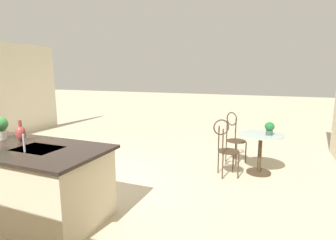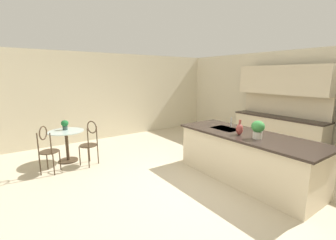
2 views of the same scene
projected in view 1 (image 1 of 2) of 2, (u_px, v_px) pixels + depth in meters
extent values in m
plane|color=beige|center=(75.00, 188.00, 4.27)|extent=(40.00, 40.00, 0.00)
cube|color=beige|center=(10.00, 179.00, 3.53)|extent=(2.70, 0.96, 0.88)
cube|color=#2D231E|center=(7.00, 145.00, 3.45)|extent=(2.80, 1.06, 0.04)
cube|color=#B2B5BA|center=(38.00, 150.00, 3.25)|extent=(0.56, 0.40, 0.03)
cylinder|color=#3D2D1E|center=(259.00, 172.00, 4.91)|extent=(0.44, 0.44, 0.03)
cylinder|color=#3D2D1E|center=(260.00, 153.00, 4.84)|extent=(0.07, 0.07, 0.69)
cylinder|color=#B2C6C1|center=(261.00, 135.00, 4.78)|extent=(0.80, 0.80, 0.01)
cylinder|color=#3D2D1E|center=(246.00, 153.00, 5.41)|extent=(0.03, 0.03, 0.45)
cylinder|color=#3D2D1E|center=(236.00, 155.00, 5.26)|extent=(0.03, 0.03, 0.45)
cylinder|color=#3D2D1E|center=(235.00, 149.00, 5.65)|extent=(0.03, 0.03, 0.45)
cylinder|color=#3D2D1E|center=(226.00, 151.00, 5.50)|extent=(0.03, 0.03, 0.45)
cylinder|color=#3D2D1E|center=(236.00, 141.00, 5.41)|extent=(0.53, 0.53, 0.02)
cylinder|color=#3D2D1E|center=(236.00, 129.00, 5.57)|extent=(0.03, 0.03, 0.45)
cylinder|color=#3D2D1E|center=(227.00, 130.00, 5.43)|extent=(0.03, 0.03, 0.45)
torus|color=#3D2D1E|center=(232.00, 119.00, 5.46)|extent=(0.25, 0.18, 0.28)
cylinder|color=#3D2D1E|center=(233.00, 161.00, 4.89)|extent=(0.03, 0.03, 0.45)
cylinder|color=#3D2D1E|center=(238.00, 166.00, 4.61)|extent=(0.03, 0.03, 0.45)
cylinder|color=#3D2D1E|center=(218.00, 161.00, 4.87)|extent=(0.03, 0.03, 0.45)
cylinder|color=#3D2D1E|center=(223.00, 167.00, 4.59)|extent=(0.03, 0.03, 0.45)
cylinder|color=#3D2D1E|center=(229.00, 151.00, 4.70)|extent=(0.51, 0.51, 0.02)
cylinder|color=#3D2D1E|center=(219.00, 138.00, 4.78)|extent=(0.03, 0.03, 0.45)
cylinder|color=#3D2D1E|center=(223.00, 142.00, 4.52)|extent=(0.03, 0.03, 0.45)
torus|color=#3D2D1E|center=(221.00, 127.00, 4.61)|extent=(0.26, 0.15, 0.28)
cylinder|color=#B2B5BA|center=(24.00, 143.00, 3.06)|extent=(0.02, 0.02, 0.22)
cylinder|color=#385147|center=(269.00, 133.00, 4.71)|extent=(0.11, 0.11, 0.09)
ellipsoid|color=#1D682F|center=(270.00, 126.00, 4.69)|extent=(0.17, 0.17, 0.15)
cylinder|color=beige|center=(0.00, 135.00, 3.67)|extent=(0.16, 0.16, 0.12)
ellipsoid|color=#993D38|center=(21.00, 134.00, 3.58)|extent=(0.13, 0.13, 0.21)
cylinder|color=#993D38|center=(20.00, 123.00, 3.55)|extent=(0.04, 0.04, 0.08)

